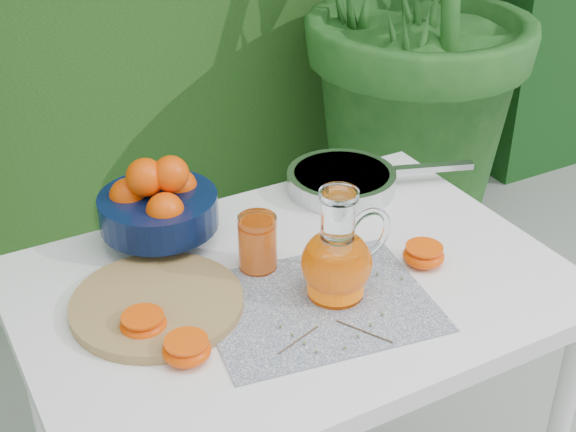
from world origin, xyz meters
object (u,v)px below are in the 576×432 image
saute_pan (343,180)px  juice_pitcher (338,259)px  white_table (293,316)px  fruit_bowl (158,203)px  cutting_board (157,304)px

saute_pan → juice_pitcher: bearing=-123.8°
white_table → fruit_bowl: bearing=122.9°
cutting_board → fruit_bowl: (0.09, 0.21, 0.08)m
white_table → juice_pitcher: size_ratio=4.73×
cutting_board → fruit_bowl: 0.24m
cutting_board → white_table: bearing=-9.5°
white_table → saute_pan: size_ratio=2.25×
cutting_board → fruit_bowl: fruit_bowl is taller
white_table → saute_pan: bearing=43.4°
white_table → saute_pan: 0.39m
white_table → juice_pitcher: 0.18m
fruit_bowl → juice_pitcher: size_ratio=1.22×
cutting_board → fruit_bowl: bearing=67.3°
juice_pitcher → saute_pan: bearing=56.2°
white_table → saute_pan: (0.27, 0.25, 0.11)m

